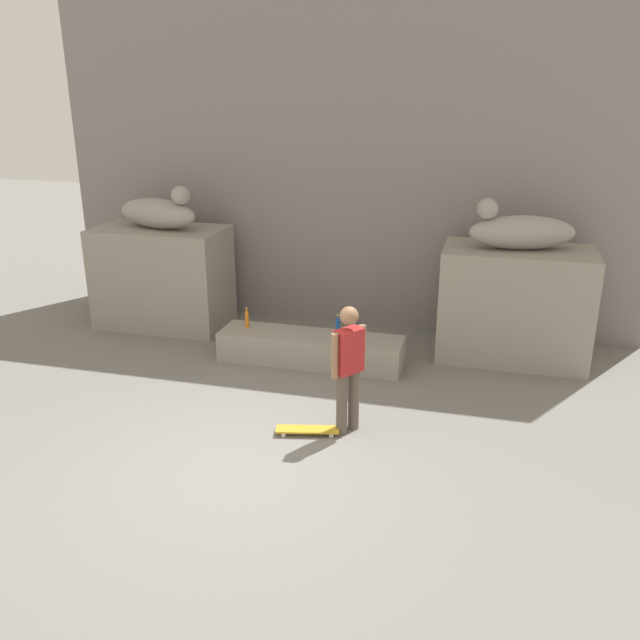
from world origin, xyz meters
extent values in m
plane|color=slate|center=(0.00, 0.00, 0.00)|extent=(40.00, 40.00, 0.00)
cube|color=gray|center=(0.00, 5.42, 3.12)|extent=(10.36, 0.60, 6.24)
cube|color=gray|center=(-3.05, 4.17, 0.89)|extent=(2.30, 1.27, 1.79)
cube|color=gray|center=(3.05, 4.17, 0.89)|extent=(2.30, 1.27, 1.79)
ellipsoid|color=#9F9691|center=(-3.05, 4.17, 2.05)|extent=(1.69, 0.92, 0.52)
sphere|color=#9F9691|center=(-2.52, 4.04, 2.41)|extent=(0.32, 0.32, 0.32)
ellipsoid|color=#9F9691|center=(3.05, 4.17, 2.05)|extent=(1.68, 0.90, 0.52)
sphere|color=#9F9691|center=(2.52, 4.05, 2.41)|extent=(0.32, 0.32, 0.32)
cube|color=gray|center=(0.00, 3.12, 0.23)|extent=(2.90, 0.72, 0.47)
cylinder|color=brown|center=(0.98, 1.05, 0.41)|extent=(0.14, 0.14, 0.82)
cylinder|color=brown|center=(1.10, 1.22, 0.41)|extent=(0.14, 0.14, 0.82)
cube|color=#B22626|center=(1.04, 1.13, 1.10)|extent=(0.37, 0.41, 0.56)
sphere|color=#8C6647|center=(1.04, 1.13, 1.55)|extent=(0.23, 0.23, 0.23)
cylinder|color=#8C6647|center=(0.91, 0.95, 1.09)|extent=(0.09, 0.09, 0.58)
cylinder|color=#8C6647|center=(1.17, 1.32, 1.09)|extent=(0.09, 0.09, 0.58)
cube|color=gold|center=(0.58, 0.91, 0.07)|extent=(0.82, 0.37, 0.02)
cylinder|color=white|center=(0.85, 1.04, 0.03)|extent=(0.06, 0.04, 0.06)
cylinder|color=white|center=(0.89, 0.91, 0.03)|extent=(0.06, 0.04, 0.06)
cylinder|color=white|center=(0.27, 0.91, 0.03)|extent=(0.06, 0.04, 0.06)
cylinder|color=white|center=(0.30, 0.77, 0.03)|extent=(0.06, 0.04, 0.06)
cylinder|color=orange|center=(-1.08, 3.20, 0.60)|extent=(0.06, 0.06, 0.26)
cylinder|color=orange|center=(-1.08, 3.20, 0.76)|extent=(0.03, 0.03, 0.06)
cylinder|color=yellow|center=(-1.08, 3.20, 0.79)|extent=(0.03, 0.03, 0.01)
cylinder|color=#593314|center=(0.67, 3.05, 0.57)|extent=(0.06, 0.06, 0.20)
cylinder|color=#593314|center=(0.67, 3.05, 0.70)|extent=(0.03, 0.03, 0.06)
cylinder|color=yellow|center=(0.67, 3.05, 0.74)|extent=(0.03, 0.03, 0.01)
cylinder|color=#194C99|center=(0.39, 3.34, 0.58)|extent=(0.07, 0.07, 0.23)
cylinder|color=#194C99|center=(0.39, 3.34, 0.73)|extent=(0.03, 0.03, 0.06)
cylinder|color=yellow|center=(0.39, 3.34, 0.76)|extent=(0.04, 0.04, 0.01)
camera|label=1|loc=(2.63, -6.25, 4.20)|focal=37.37mm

